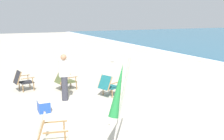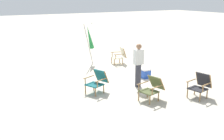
{
  "view_description": "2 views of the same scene",
  "coord_description": "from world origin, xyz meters",
  "px_view_note": "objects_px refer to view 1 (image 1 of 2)",
  "views": [
    {
      "loc": [
        7.48,
        -1.91,
        2.91
      ],
      "look_at": [
        -1.51,
        2.21,
        0.86
      ],
      "focal_mm": 42.0,
      "sensor_mm": 36.0,
      "label": 1
    },
    {
      "loc": [
        -8.88,
        5.67,
        3.29
      ],
      "look_at": [
        -0.9,
        1.19,
        0.69
      ],
      "focal_mm": 42.0,
      "sensor_mm": 36.0,
      "label": 2
    }
  ],
  "objects_px": {
    "beach_chair_back_right": "(50,132)",
    "cooler_box": "(44,105)",
    "beach_chair_front_left": "(22,80)",
    "person_near_chairs": "(64,77)",
    "beach_chair_back_left": "(65,80)",
    "beach_chair_far_center": "(109,85)",
    "umbrella_furled_green": "(118,91)"
  },
  "relations": [
    {
      "from": "beach_chair_front_left",
      "to": "beach_chair_back_left",
      "type": "bearing_deg",
      "value": 69.02
    },
    {
      "from": "beach_chair_back_left",
      "to": "beach_chair_far_center",
      "type": "distance_m",
      "value": 1.95
    },
    {
      "from": "beach_chair_back_left",
      "to": "beach_chair_back_right",
      "type": "bearing_deg",
      "value": -18.38
    },
    {
      "from": "beach_chair_far_center",
      "to": "umbrella_furled_green",
      "type": "distance_m",
      "value": 4.06
    },
    {
      "from": "beach_chair_back_right",
      "to": "cooler_box",
      "type": "relative_size",
      "value": 1.68
    },
    {
      "from": "beach_chair_front_left",
      "to": "person_near_chairs",
      "type": "xyz_separation_m",
      "value": [
        1.89,
        1.22,
        0.41
      ]
    },
    {
      "from": "beach_chair_back_right",
      "to": "beach_chair_front_left",
      "type": "distance_m",
      "value": 5.2
    },
    {
      "from": "umbrella_furled_green",
      "to": "person_near_chairs",
      "type": "relative_size",
      "value": 1.26
    },
    {
      "from": "beach_chair_far_center",
      "to": "umbrella_furled_green",
      "type": "xyz_separation_m",
      "value": [
        3.7,
        -1.41,
        0.91
      ]
    },
    {
      "from": "beach_chair_back_right",
      "to": "person_near_chairs",
      "type": "distance_m",
      "value": 3.54
    },
    {
      "from": "beach_chair_back_right",
      "to": "beach_chair_back_left",
      "type": "bearing_deg",
      "value": 161.62
    },
    {
      "from": "person_near_chairs",
      "to": "beach_chair_front_left",
      "type": "bearing_deg",
      "value": -147.21
    },
    {
      "from": "beach_chair_back_right",
      "to": "person_near_chairs",
      "type": "relative_size",
      "value": 0.5
    },
    {
      "from": "umbrella_furled_green",
      "to": "beach_chair_back_left",
      "type": "bearing_deg",
      "value": 178.21
    },
    {
      "from": "beach_chair_back_right",
      "to": "beach_chair_back_left",
      "type": "height_order",
      "value": "beach_chair_back_right"
    },
    {
      "from": "beach_chair_back_right",
      "to": "umbrella_furled_green",
      "type": "distance_m",
      "value": 1.75
    },
    {
      "from": "beach_chair_far_center",
      "to": "beach_chair_back_left",
      "type": "bearing_deg",
      "value": -140.14
    },
    {
      "from": "beach_chair_far_center",
      "to": "beach_chair_front_left",
      "type": "bearing_deg",
      "value": -126.72
    },
    {
      "from": "beach_chair_front_left",
      "to": "beach_chair_far_center",
      "type": "xyz_separation_m",
      "value": [
        2.09,
        2.8,
        -0.0
      ]
    },
    {
      "from": "beach_chair_back_right",
      "to": "person_near_chairs",
      "type": "bearing_deg",
      "value": 160.22
    },
    {
      "from": "beach_chair_back_left",
      "to": "beach_chair_far_center",
      "type": "relative_size",
      "value": 0.98
    },
    {
      "from": "beach_chair_front_left",
      "to": "cooler_box",
      "type": "xyz_separation_m",
      "value": [
        2.7,
        0.33,
        -0.23
      ]
    },
    {
      "from": "person_near_chairs",
      "to": "cooler_box",
      "type": "distance_m",
      "value": 1.36
    },
    {
      "from": "beach_chair_back_left",
      "to": "umbrella_furled_green",
      "type": "height_order",
      "value": "umbrella_furled_green"
    },
    {
      "from": "beach_chair_back_right",
      "to": "beach_chair_back_left",
      "type": "xyz_separation_m",
      "value": [
        -4.6,
        1.53,
        -0.01
      ]
    },
    {
      "from": "umbrella_furled_green",
      "to": "beach_chair_back_right",
      "type": "bearing_deg",
      "value": -113.43
    },
    {
      "from": "cooler_box",
      "to": "umbrella_furled_green",
      "type": "bearing_deg",
      "value": 18.9
    },
    {
      "from": "beach_chair_back_right",
      "to": "cooler_box",
      "type": "distance_m",
      "value": 2.53
    },
    {
      "from": "beach_chair_front_left",
      "to": "beach_chair_far_center",
      "type": "height_order",
      "value": "beach_chair_front_left"
    },
    {
      "from": "beach_chair_back_left",
      "to": "beach_chair_front_left",
      "type": "bearing_deg",
      "value": -110.98
    },
    {
      "from": "beach_chair_back_right",
      "to": "umbrella_furled_green",
      "type": "xyz_separation_m",
      "value": [
        0.59,
        1.37,
        0.91
      ]
    },
    {
      "from": "beach_chair_back_right",
      "to": "beach_chair_back_left",
      "type": "relative_size",
      "value": 0.94
    }
  ]
}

